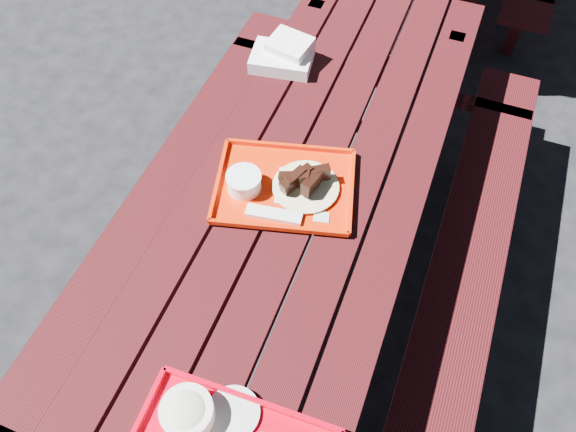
% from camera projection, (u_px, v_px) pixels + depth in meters
% --- Properties ---
extents(ground, '(60.00, 60.00, 0.00)m').
position_uv_depth(ground, '(301.00, 298.00, 2.41)').
color(ground, black).
rests_on(ground, ground).
extents(picnic_table_near, '(1.41, 2.40, 0.75)m').
position_uv_depth(picnic_table_near, '(303.00, 226.00, 1.95)').
color(picnic_table_near, '#390A0E').
rests_on(picnic_table_near, ground).
extents(far_tray, '(0.51, 0.44, 0.07)m').
position_uv_depth(far_tray, '(282.00, 186.00, 1.78)').
color(far_tray, red).
rests_on(far_tray, picnic_table_near).
extents(white_cloth, '(0.25, 0.21, 0.09)m').
position_uv_depth(white_cloth, '(284.00, 55.00, 2.12)').
color(white_cloth, white).
rests_on(white_cloth, picnic_table_near).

